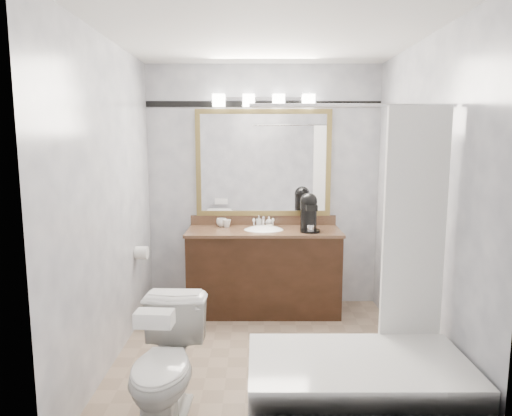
% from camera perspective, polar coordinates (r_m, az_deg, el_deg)
% --- Properties ---
extents(room, '(2.42, 2.62, 2.52)m').
position_cam_1_polar(room, '(3.49, 1.28, 0.50)').
color(room, gray).
rests_on(room, ground).
extents(vanity, '(1.53, 0.58, 0.97)m').
position_cam_1_polar(vanity, '(4.66, 0.95, -7.64)').
color(vanity, black).
rests_on(vanity, ground).
extents(mirror, '(1.40, 0.04, 1.10)m').
position_cam_1_polar(mirror, '(4.75, 0.93, 5.63)').
color(mirror, olive).
rests_on(mirror, room).
extents(vanity_light_bar, '(1.02, 0.14, 0.12)m').
position_cam_1_polar(vanity_light_bar, '(4.70, 0.96, 13.33)').
color(vanity_light_bar, silver).
rests_on(vanity_light_bar, room).
extents(accent_stripe, '(2.40, 0.01, 0.06)m').
position_cam_1_polar(accent_stripe, '(4.77, 0.95, 12.86)').
color(accent_stripe, black).
rests_on(accent_stripe, room).
extents(bathtub, '(1.30, 0.75, 1.96)m').
position_cam_1_polar(bathtub, '(3.01, 12.96, -20.63)').
color(bathtub, white).
rests_on(bathtub, ground).
extents(tp_roll, '(0.11, 0.12, 0.12)m').
position_cam_1_polar(tp_roll, '(4.38, -14.11, -5.45)').
color(tp_roll, white).
rests_on(tp_roll, room).
extents(toilet, '(0.45, 0.74, 0.74)m').
position_cam_1_polar(toilet, '(2.99, -11.15, -18.81)').
color(toilet, white).
rests_on(toilet, ground).
extents(tissue_box, '(0.21, 0.13, 0.08)m').
position_cam_1_polar(tissue_box, '(2.58, -12.59, -13.34)').
color(tissue_box, white).
rests_on(tissue_box, toilet).
extents(coffee_maker, '(0.19, 0.25, 0.38)m').
position_cam_1_polar(coffee_maker, '(4.49, 6.62, -0.43)').
color(coffee_maker, black).
rests_on(coffee_maker, vanity).
extents(cup_left, '(0.12, 0.12, 0.08)m').
position_cam_1_polar(cup_left, '(4.74, -4.33, -1.80)').
color(cup_left, white).
rests_on(cup_left, vanity).
extents(cup_right, '(0.08, 0.08, 0.08)m').
position_cam_1_polar(cup_right, '(4.70, -3.68, -1.92)').
color(cup_right, white).
rests_on(cup_right, vanity).
extents(soap_bottle_a, '(0.06, 0.06, 0.11)m').
position_cam_1_polar(soap_bottle_a, '(4.74, 0.35, -1.61)').
color(soap_bottle_a, white).
rests_on(soap_bottle_a, vanity).
extents(soap_bottle_b, '(0.10, 0.10, 0.10)m').
position_cam_1_polar(soap_bottle_b, '(4.77, 1.62, -1.64)').
color(soap_bottle_b, white).
rests_on(soap_bottle_b, vanity).
extents(soap_bar, '(0.09, 0.07, 0.02)m').
position_cam_1_polar(soap_bar, '(4.68, 1.56, -2.29)').
color(soap_bar, beige).
rests_on(soap_bar, vanity).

